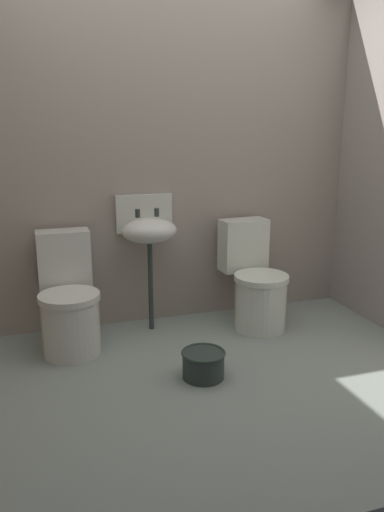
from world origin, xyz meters
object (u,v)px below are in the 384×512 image
at_px(toilet_left, 69,304).
at_px(toilet_right, 255,284).
at_px(sink, 149,229).
at_px(bucket, 203,364).

xyz_separation_m(toilet_left, toilet_right, (1.37, 0.00, 0.00)).
xyz_separation_m(toilet_left, sink, (0.60, 0.19, 0.43)).
distance_m(sink, bucket, 1.09).
relative_size(toilet_right, bucket, 2.90).
bearing_deg(bucket, toilet_left, 137.36).
distance_m(toilet_right, bucket, 0.96).
relative_size(toilet_right, sink, 0.79).
height_order(toilet_left, bucket, toilet_left).
distance_m(toilet_left, bucket, 1.02).
xyz_separation_m(toilet_left, bucket, (0.73, -0.67, -0.23)).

